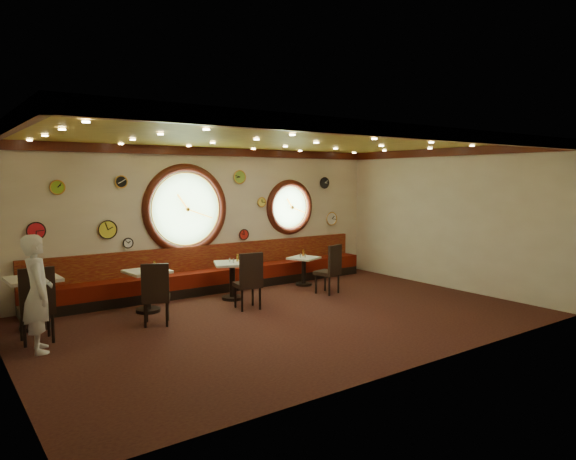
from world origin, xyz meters
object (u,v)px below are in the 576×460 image
at_px(condiment_d_bottle, 303,253).
at_px(condiment_a_salt, 28,275).
at_px(chair_b, 156,290).
at_px(condiment_c_pepper, 234,261).
at_px(table_d, 304,267).
at_px(condiment_b_pepper, 148,267).
at_px(table_c, 232,276).
at_px(table_a, 34,296).
at_px(chair_d, 331,266).
at_px(chair_a, 37,300).
at_px(condiment_d_pepper, 305,255).
at_px(chair_c, 249,277).
at_px(condiment_c_salt, 230,260).
at_px(table_b, 147,286).
at_px(condiment_a_pepper, 35,275).
at_px(condiment_a_bottle, 36,270).
at_px(waiter, 38,293).
at_px(condiment_b_bottle, 154,265).
at_px(condiment_c_bottle, 237,258).
at_px(condiment_b_salt, 144,267).
at_px(condiment_d_salt, 300,255).

bearing_deg(condiment_d_bottle, condiment_a_salt, -177.99).
height_order(chair_b, condiment_c_pepper, chair_b).
height_order(table_d, condiment_b_pepper, condiment_b_pepper).
relative_size(table_c, chair_b, 1.37).
xyz_separation_m(table_a, chair_d, (5.74, -0.91, 0.07)).
bearing_deg(condiment_a_salt, chair_a, -92.06).
bearing_deg(condiment_d_pepper, chair_d, -94.02).
bearing_deg(chair_c, condiment_c_pepper, 89.78).
relative_size(chair_b, condiment_c_salt, 7.44).
height_order(table_c, condiment_c_salt, condiment_c_salt).
distance_m(condiment_c_salt, condiment_c_pepper, 0.14).
bearing_deg(table_b, chair_a, -157.46).
bearing_deg(chair_d, table_d, 70.35).
distance_m(condiment_a_pepper, condiment_a_bottle, 0.16).
bearing_deg(waiter, table_b, -54.88).
relative_size(condiment_a_bottle, waiter, 0.10).
height_order(table_c, chair_b, chair_b).
height_order(chair_a, condiment_b_bottle, chair_a).
relative_size(table_c, table_d, 1.17).
bearing_deg(table_b, condiment_c_pepper, -4.05).
bearing_deg(condiment_b_bottle, condiment_d_pepper, 1.68).
height_order(table_a, condiment_c_salt, table_a).
xyz_separation_m(chair_b, condiment_c_bottle, (2.17, 0.99, 0.23)).
height_order(condiment_b_salt, condiment_a_bottle, condiment_a_bottle).
bearing_deg(table_a, condiment_c_pepper, -2.65).
relative_size(table_a, condiment_a_bottle, 4.95).
bearing_deg(chair_a, condiment_d_bottle, 12.93).
distance_m(condiment_a_salt, condiment_b_salt, 1.98).
relative_size(table_c, condiment_a_bottle, 5.26).
bearing_deg(condiment_d_pepper, condiment_a_pepper, -178.99).
bearing_deg(condiment_c_bottle, condiment_d_salt, 6.51).
bearing_deg(chair_b, condiment_b_bottle, 94.08).
relative_size(table_a, condiment_c_bottle, 5.57).
relative_size(condiment_c_pepper, waiter, 0.05).
xyz_separation_m(table_b, table_d, (3.87, 0.21, -0.08)).
bearing_deg(table_c, chair_a, -168.26).
relative_size(condiment_c_salt, waiter, 0.05).
relative_size(condiment_d_pepper, condiment_b_bottle, 0.57).
height_order(condiment_c_pepper, waiter, waiter).
bearing_deg(condiment_b_bottle, condiment_a_pepper, 179.82).
bearing_deg(condiment_d_bottle, chair_a, -168.88).
distance_m(table_c, condiment_c_salt, 0.34).
height_order(table_b, table_d, table_b).
xyz_separation_m(condiment_c_pepper, waiter, (-3.88, -1.12, 0.04)).
height_order(condiment_a_pepper, condiment_c_pepper, condiment_a_pepper).
relative_size(table_c, condiment_c_bottle, 5.92).
height_order(table_c, condiment_d_pepper, table_c).
bearing_deg(table_a, condiment_d_salt, 1.58).
relative_size(condiment_a_salt, condiment_c_bottle, 0.56).
distance_m(condiment_a_bottle, condiment_d_bottle, 5.82).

